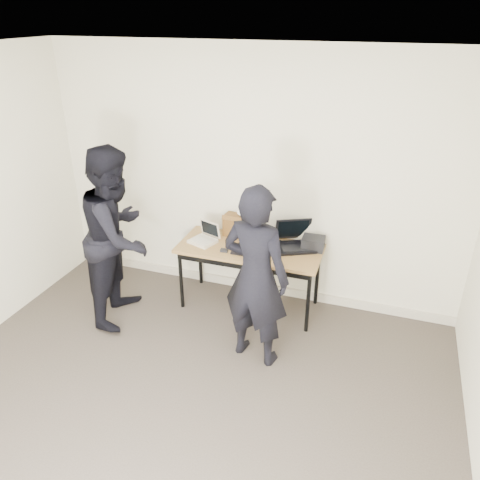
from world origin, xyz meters
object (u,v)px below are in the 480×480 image
at_px(desk, 250,253).
at_px(laptop_right, 295,241).
at_px(person_observer, 118,236).
at_px(leather_satchel, 240,226).
at_px(person_typist, 256,277).
at_px(equipment_box, 313,243).
at_px(laptop_beige, 204,238).
at_px(laptop_center, 249,245).

relative_size(desk, laptop_right, 3.02).
bearing_deg(person_observer, leather_satchel, -61.88).
distance_m(laptop_right, person_typist, 0.96).
bearing_deg(desk, person_observer, -156.46).
bearing_deg(equipment_box, laptop_right, -178.07).
bearing_deg(laptop_right, laptop_beige, 166.47).
distance_m(laptop_right, equipment_box, 0.19).
bearing_deg(laptop_center, leather_satchel, 125.08).
bearing_deg(desk, laptop_beige, -178.06).
bearing_deg(equipment_box, laptop_center, -159.84).
xyz_separation_m(desk, laptop_beige, (-0.50, -0.02, 0.10)).
bearing_deg(person_observer, equipment_box, -76.87).
relative_size(laptop_right, person_typist, 0.29).
bearing_deg(laptop_right, person_observer, 177.80).
height_order(laptop_beige, person_typist, person_typist).
height_order(laptop_right, equipment_box, laptop_right).
height_order(desk, laptop_center, laptop_center).
bearing_deg(laptop_center, person_observer, -157.70).
bearing_deg(equipment_box, person_typist, -108.91).
xyz_separation_m(laptop_beige, person_typist, (0.80, -0.74, 0.10)).
distance_m(laptop_beige, person_typist, 1.10).
bearing_deg(laptop_beige, person_observer, -124.34).
xyz_separation_m(equipment_box, person_typist, (-0.33, -0.96, 0.07)).
xyz_separation_m(laptop_right, person_typist, (-0.14, -0.95, 0.07)).
relative_size(equipment_box, person_typist, 0.13).
distance_m(equipment_box, person_typist, 1.01).
relative_size(laptop_beige, equipment_box, 1.45).
bearing_deg(person_observer, laptop_center, -76.08).
bearing_deg(laptop_right, laptop_center, -178.70).
height_order(person_typist, person_observer, person_observer).
bearing_deg(desk, leather_satchel, 127.83).
xyz_separation_m(leather_satchel, person_observer, (-1.03, -0.77, 0.07)).
xyz_separation_m(laptop_beige, equipment_box, (1.13, 0.21, 0.02)).
bearing_deg(laptop_center, equipment_box, 19.95).
bearing_deg(leather_satchel, laptop_beige, -136.20).
height_order(laptop_right, leather_satchel, laptop_right).
relative_size(laptop_beige, person_observer, 0.18).
xyz_separation_m(laptop_right, equipment_box, (0.19, 0.01, 0.00)).
bearing_deg(equipment_box, person_observer, -158.28).
bearing_deg(laptop_center, desk, 100.37).
relative_size(desk, laptop_beige, 4.58).
bearing_deg(leather_satchel, desk, -45.79).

